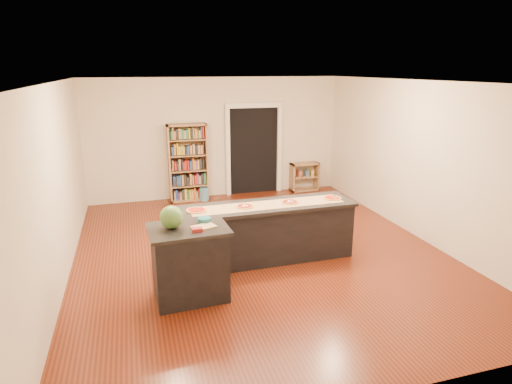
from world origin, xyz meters
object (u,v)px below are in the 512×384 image
object	(u,v)px
bookshelf	(188,163)
low_shelf	(304,177)
waste_bin	(204,194)
watermelon	(171,217)
kitchen_island	(267,232)
side_counter	(190,263)

from	to	relation	value
bookshelf	low_shelf	xyz separation A→B (m)	(2.91, 0.01, -0.54)
waste_bin	watermelon	distance (m)	4.54
kitchen_island	waste_bin	bearing A→B (deg)	96.68
side_counter	low_shelf	bearing A→B (deg)	48.90
kitchen_island	bookshelf	distance (m)	3.69
kitchen_island	watermelon	xyz separation A→B (m)	(-1.57, -0.84, 0.69)
side_counter	low_shelf	size ratio (longest dim) A/B	1.45
kitchen_island	side_counter	size ratio (longest dim) A/B	2.75
kitchen_island	bookshelf	xyz separation A→B (m)	(-0.77, 3.58, 0.43)
low_shelf	watermelon	bearing A→B (deg)	-129.94
side_counter	watermelon	distance (m)	0.68
side_counter	bookshelf	world-z (taller)	bookshelf
low_shelf	bookshelf	bearing A→B (deg)	-179.86
bookshelf	waste_bin	bearing A→B (deg)	-22.14
side_counter	waste_bin	world-z (taller)	side_counter
low_shelf	waste_bin	bearing A→B (deg)	-176.89
low_shelf	waste_bin	world-z (taller)	low_shelf
low_shelf	waste_bin	xyz separation A→B (m)	(-2.58, -0.14, -0.20)
bookshelf	waste_bin	xyz separation A→B (m)	(0.33, -0.13, -0.74)
bookshelf	low_shelf	size ratio (longest dim) A/B	2.53
bookshelf	watermelon	bearing A→B (deg)	-100.19
bookshelf	watermelon	size ratio (longest dim) A/B	5.94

